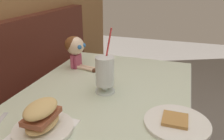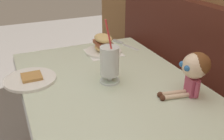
# 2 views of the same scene
# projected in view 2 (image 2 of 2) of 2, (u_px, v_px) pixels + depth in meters

# --- Properties ---
(booth_bench) EXTENTS (2.60, 0.48, 1.00)m
(booth_bench) POSITION_uv_depth(u_px,v_px,m) (199.00, 119.00, 1.66)
(booth_bench) COLOR #512319
(booth_bench) RESTS_ON ground
(diner_table) EXTENTS (1.11, 0.81, 0.74)m
(diner_table) POSITION_uv_depth(u_px,v_px,m) (110.00, 115.00, 1.33)
(diner_table) COLOR beige
(diner_table) RESTS_ON ground
(toast_plate) EXTENTS (0.25, 0.25, 0.03)m
(toast_plate) POSITION_uv_depth(u_px,v_px,m) (30.00, 79.00, 1.26)
(toast_plate) COLOR white
(toast_plate) RESTS_ON diner_table
(milkshake_glass) EXTENTS (0.10, 0.10, 0.31)m
(milkshake_glass) POSITION_uv_depth(u_px,v_px,m) (110.00, 63.00, 1.20)
(milkshake_glass) COLOR silver
(milkshake_glass) RESTS_ON diner_table
(sandwich_plate) EXTENTS (0.22, 0.22, 0.12)m
(sandwich_plate) POSITION_uv_depth(u_px,v_px,m) (103.00, 46.00, 1.56)
(sandwich_plate) COLOR white
(sandwich_plate) RESTS_ON diner_table
(butter_knife) EXTENTS (0.23, 0.09, 0.01)m
(butter_knife) POSITION_uv_depth(u_px,v_px,m) (121.00, 43.00, 1.72)
(butter_knife) COLOR silver
(butter_knife) RESTS_ON diner_table
(seated_doll) EXTENTS (0.13, 0.23, 0.20)m
(seated_doll) POSITION_uv_depth(u_px,v_px,m) (195.00, 68.00, 1.09)
(seated_doll) COLOR #B74C6B
(seated_doll) RESTS_ON diner_table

